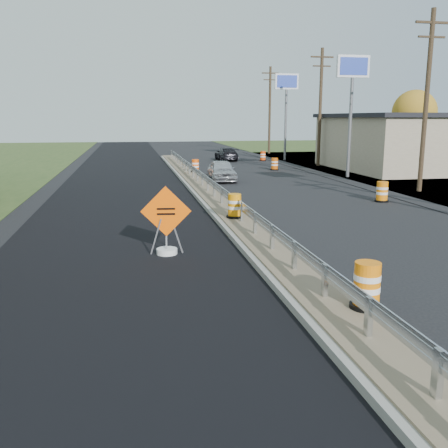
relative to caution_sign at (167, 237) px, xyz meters
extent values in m
plane|color=black|center=(2.99, 1.23, -0.52)|extent=(140.00, 140.00, 0.00)
cube|color=black|center=(-1.41, 11.23, -0.51)|extent=(7.20, 120.00, 0.01)
cube|color=gray|center=(2.99, 9.23, -0.43)|extent=(1.60, 55.00, 0.18)
cube|color=brown|center=(2.99, 9.23, -0.31)|extent=(1.25, 55.00, 0.05)
cube|color=silver|center=(2.99, -8.77, 0.06)|extent=(0.10, 0.15, 0.70)
cube|color=silver|center=(2.99, -6.77, 0.06)|extent=(0.10, 0.15, 0.70)
cube|color=silver|center=(2.99, -4.77, 0.06)|extent=(0.10, 0.15, 0.70)
cube|color=silver|center=(2.99, -2.77, 0.06)|extent=(0.10, 0.15, 0.70)
cube|color=silver|center=(2.99, -0.77, 0.06)|extent=(0.10, 0.15, 0.70)
cube|color=silver|center=(2.99, 1.23, 0.06)|extent=(0.10, 0.15, 0.70)
cube|color=silver|center=(2.99, 3.23, 0.06)|extent=(0.10, 0.15, 0.70)
cube|color=silver|center=(2.99, 5.23, 0.06)|extent=(0.10, 0.15, 0.70)
cube|color=silver|center=(2.99, 7.23, 0.06)|extent=(0.10, 0.15, 0.70)
cube|color=silver|center=(2.99, 9.23, 0.06)|extent=(0.10, 0.15, 0.70)
cube|color=silver|center=(2.99, 11.23, 0.06)|extent=(0.10, 0.15, 0.70)
cube|color=silver|center=(2.99, 13.23, 0.06)|extent=(0.10, 0.15, 0.70)
cube|color=silver|center=(2.99, 15.23, 0.06)|extent=(0.10, 0.15, 0.70)
cube|color=silver|center=(2.99, 17.23, 0.06)|extent=(0.10, 0.15, 0.70)
cube|color=silver|center=(2.99, 19.23, 0.06)|extent=(0.10, 0.15, 0.70)
cube|color=silver|center=(2.99, 21.23, 0.06)|extent=(0.10, 0.15, 0.70)
cube|color=silver|center=(2.99, 23.23, 0.06)|extent=(0.10, 0.15, 0.70)
cube|color=silver|center=(2.99, 25.23, 0.06)|extent=(0.10, 0.15, 0.70)
cube|color=silver|center=(2.99, 27.23, 0.06)|extent=(0.10, 0.15, 0.70)
cube|color=silver|center=(2.99, 29.23, 0.06)|extent=(0.10, 0.15, 0.70)
cube|color=silver|center=(2.99, 31.23, 0.06)|extent=(0.10, 0.15, 0.70)
cube|color=silver|center=(2.99, 33.23, 0.06)|extent=(0.10, 0.15, 0.70)
cube|color=silver|center=(2.99, 10.23, 0.26)|extent=(0.04, 46.00, 0.34)
cube|color=silver|center=(2.99, 10.23, 0.18)|extent=(0.06, 46.00, 0.03)
cube|color=silver|center=(2.99, 10.23, 0.34)|extent=(0.06, 46.00, 0.03)
cube|color=black|center=(15.04, 21.23, 1.08)|extent=(0.08, 7.20, 2.20)
cylinder|color=slate|center=(13.49, 17.23, 2.88)|extent=(0.22, 0.22, 6.80)
cube|color=white|center=(13.49, 17.23, 6.68)|extent=(2.20, 0.25, 1.40)
cube|color=#263FB2|center=(13.49, 17.23, 6.68)|extent=(1.90, 0.30, 1.10)
cylinder|color=slate|center=(13.49, 31.23, 2.88)|extent=(0.22, 0.22, 6.80)
cube|color=white|center=(13.49, 31.23, 6.68)|extent=(2.20, 0.25, 1.40)
cube|color=#263FB2|center=(13.49, 31.23, 6.68)|extent=(1.90, 0.30, 1.10)
cylinder|color=#473523|center=(14.49, 10.23, 4.18)|extent=(0.26, 0.26, 9.40)
cube|color=#473523|center=(14.49, 10.23, 8.18)|extent=(1.90, 0.12, 0.12)
cube|color=#473523|center=(14.49, 10.23, 7.48)|extent=(1.50, 0.10, 0.10)
cylinder|color=#473523|center=(14.49, 25.23, 4.18)|extent=(0.26, 0.26, 9.40)
cube|color=#473523|center=(14.49, 25.23, 8.18)|extent=(1.90, 0.12, 0.12)
cube|color=#473523|center=(14.49, 25.23, 7.48)|extent=(1.50, 0.10, 0.10)
cylinder|color=#473523|center=(14.49, 40.23, 4.18)|extent=(0.26, 0.26, 9.40)
cube|color=#473523|center=(14.49, 40.23, 8.18)|extent=(1.90, 0.12, 0.12)
cube|color=#473523|center=(14.49, 40.23, 7.48)|extent=(1.50, 0.10, 0.10)
cylinder|color=#473523|center=(28.99, 35.23, 1.02)|extent=(0.36, 0.36, 3.08)
sphere|color=#B88E27|center=(28.99, 35.23, 4.03)|extent=(4.62, 4.62, 4.62)
cylinder|color=white|center=(0.00, 0.00, -0.43)|extent=(0.61, 0.61, 0.18)
cube|color=slate|center=(-0.31, 0.00, 0.03)|extent=(0.36, 0.09, 1.06)
cube|color=slate|center=(0.31, 0.00, 0.03)|extent=(0.36, 0.09, 1.06)
cube|color=slate|center=(0.00, 0.05, 0.03)|extent=(0.08, 0.27, 1.08)
cube|color=#FF5A05|center=(0.00, 0.00, 0.78)|extent=(1.46, 0.21, 1.47)
cube|color=black|center=(0.00, -0.03, 0.85)|extent=(0.52, 0.07, 0.05)
cube|color=black|center=(0.00, -0.03, 0.70)|extent=(0.52, 0.07, 0.05)
cylinder|color=black|center=(3.54, -5.57, -0.24)|extent=(0.64, 0.64, 0.09)
cylinder|color=orange|center=(3.54, -5.57, 0.21)|extent=(0.51, 0.51, 0.90)
cylinder|color=white|center=(3.54, -5.57, 0.36)|extent=(0.53, 0.53, 0.12)
cylinder|color=white|center=(3.54, -5.57, 0.12)|extent=(0.53, 0.53, 0.12)
cylinder|color=black|center=(2.86, 3.92, -0.24)|extent=(0.62, 0.62, 0.08)
cylinder|color=orange|center=(2.86, 3.92, 0.19)|extent=(0.50, 0.50, 0.87)
cylinder|color=white|center=(2.86, 3.92, 0.33)|extent=(0.51, 0.51, 0.11)
cylinder|color=white|center=(2.86, 3.92, 0.11)|extent=(0.51, 0.51, 0.11)
cylinder|color=black|center=(3.54, 20.32, -0.25)|extent=(0.60, 0.60, 0.08)
cylinder|color=#FF540A|center=(3.54, 20.32, 0.18)|extent=(0.48, 0.48, 0.85)
cylinder|color=white|center=(3.54, 20.32, 0.32)|extent=(0.50, 0.50, 0.11)
cylinder|color=white|center=(3.54, 20.32, 0.10)|extent=(0.50, 0.50, 0.11)
cylinder|color=black|center=(10.84, 7.52, -0.47)|extent=(0.66, 0.66, 0.09)
cylinder|color=orange|center=(10.84, 7.52, -0.01)|extent=(0.53, 0.53, 0.93)
cylinder|color=white|center=(10.84, 7.52, 0.15)|extent=(0.54, 0.54, 0.12)
cylinder|color=white|center=(10.84, 7.52, -0.10)|extent=(0.54, 0.54, 0.12)
cylinder|color=black|center=(9.99, 22.75, -0.47)|extent=(0.63, 0.63, 0.08)
cylinder|color=#DC5509|center=(9.99, 22.75, -0.03)|extent=(0.51, 0.51, 0.89)
cylinder|color=white|center=(9.99, 22.75, 0.12)|extent=(0.52, 0.52, 0.12)
cylinder|color=white|center=(9.99, 22.75, -0.11)|extent=(0.52, 0.52, 0.12)
cylinder|color=black|center=(11.30, 31.05, -0.48)|extent=(0.61, 0.61, 0.08)
cylinder|color=#ED420A|center=(11.30, 31.05, -0.05)|extent=(0.49, 0.49, 0.85)
cylinder|color=white|center=(11.30, 31.05, 0.09)|extent=(0.50, 0.50, 0.11)
cylinder|color=white|center=(11.30, 31.05, -0.13)|extent=(0.50, 0.50, 0.11)
imported|color=silver|center=(4.79, 16.96, 0.15)|extent=(1.73, 3.96, 1.33)
imported|color=black|center=(8.03, 32.08, 0.09)|extent=(1.72, 4.20, 1.22)
camera|label=1|loc=(-0.99, -14.27, 3.43)|focal=40.00mm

